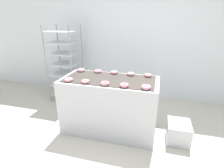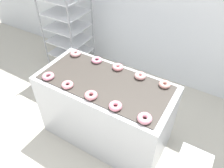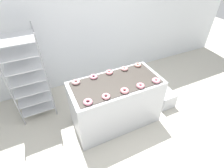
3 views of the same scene
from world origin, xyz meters
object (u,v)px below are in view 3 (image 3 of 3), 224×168
at_px(donut_near_right, 140,86).
at_px(donut_far_right, 124,69).
at_px(glaze_bin, 164,98).
at_px(donut_near_rightmost, 156,81).
at_px(donut_near_center, 125,91).
at_px(fryer_machine, 116,103).
at_px(donut_far_center, 109,72).
at_px(donut_far_left, 94,77).
at_px(baking_rack_cart, 27,76).
at_px(donut_near_left, 106,96).
at_px(donut_near_leftmost, 88,102).
at_px(donut_far_rightmost, 138,65).
at_px(donut_far_leftmost, 76,82).

relative_size(donut_near_right, donut_far_right, 1.01).
bearing_deg(glaze_bin, donut_near_rightmost, -155.96).
bearing_deg(donut_near_center, donut_near_right, -0.37).
xyz_separation_m(donut_near_center, donut_near_rightmost, (0.57, 0.00, 0.00)).
relative_size(fryer_machine, donut_near_center, 11.68).
relative_size(donut_near_right, donut_near_rightmost, 0.96).
bearing_deg(donut_near_right, donut_far_center, 117.61).
xyz_separation_m(fryer_machine, donut_far_left, (-0.28, 0.26, 0.47)).
bearing_deg(baking_rack_cart, donut_near_center, -42.43).
xyz_separation_m(donut_near_left, donut_far_right, (0.58, 0.51, 0.00)).
bearing_deg(donut_near_rightmost, donut_near_center, -179.90).
height_order(glaze_bin, donut_far_left, donut_far_left).
height_order(donut_near_rightmost, donut_far_center, donut_near_rightmost).
bearing_deg(donut_far_right, donut_far_center, 177.34).
bearing_deg(donut_near_leftmost, donut_far_left, 61.80).
distance_m(fryer_machine, donut_near_leftmost, 0.77).
height_order(donut_near_center, donut_far_left, donut_near_center).
xyz_separation_m(donut_near_leftmost, donut_far_right, (0.84, 0.51, 0.00)).
relative_size(glaze_bin, donut_far_left, 3.01).
xyz_separation_m(donut_near_leftmost, donut_near_center, (0.56, -0.01, 0.00)).
xyz_separation_m(fryer_machine, donut_far_right, (0.29, 0.26, 0.48)).
relative_size(donut_near_center, donut_far_left, 1.01).
bearing_deg(donut_near_left, donut_near_right, -0.67).
relative_size(fryer_machine, donut_near_left, 12.26).
relative_size(baking_rack_cart, donut_far_left, 13.08).
relative_size(donut_far_left, donut_far_right, 1.02).
bearing_deg(donut_far_right, donut_near_right, -90.67).
distance_m(donut_near_rightmost, donut_far_rightmost, 0.52).
bearing_deg(baking_rack_cart, donut_near_left, -49.91).
relative_size(glaze_bin, donut_near_right, 3.05).
bearing_deg(fryer_machine, donut_near_right, -42.78).
xyz_separation_m(fryer_machine, glaze_bin, (1.09, -0.03, -0.30)).
bearing_deg(donut_near_left, donut_far_right, 41.56).
distance_m(donut_far_left, donut_far_rightmost, 0.84).
relative_size(glaze_bin, donut_near_rightmost, 2.92).
xyz_separation_m(fryer_machine, donut_near_leftmost, (-0.55, -0.25, 0.47)).
distance_m(glaze_bin, donut_near_leftmost, 1.83).
bearing_deg(fryer_machine, donut_near_rightmost, -24.27).
xyz_separation_m(donut_near_leftmost, donut_near_rightmost, (1.13, -0.01, 0.00)).
relative_size(donut_near_rightmost, donut_far_right, 1.06).
bearing_deg(donut_near_center, donut_far_center, 90.33).
bearing_deg(donut_near_leftmost, donut_far_center, 42.99).
xyz_separation_m(donut_far_right, donut_far_rightmost, (0.27, 0.00, -0.00)).
distance_m(donut_near_left, donut_far_right, 0.77).
bearing_deg(donut_far_leftmost, baking_rack_cart, 136.29).
relative_size(donut_near_left, donut_far_rightmost, 1.02).
xyz_separation_m(donut_near_left, donut_near_rightmost, (0.86, -0.00, 0.00)).
distance_m(donut_near_right, donut_far_left, 0.77).
bearing_deg(donut_near_right, donut_far_rightmost, 61.82).
bearing_deg(donut_far_right, donut_near_rightmost, -61.03).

